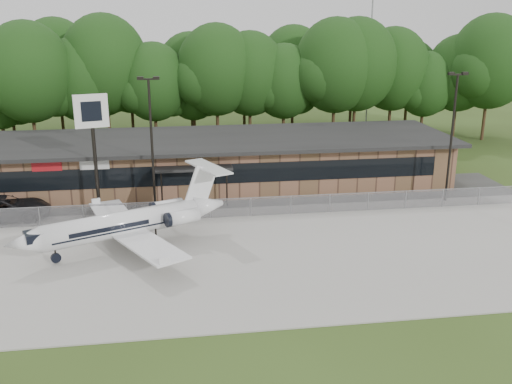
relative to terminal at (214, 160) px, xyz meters
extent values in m
plane|color=#314318|center=(0.00, -23.94, -2.18)|extent=(160.00, 160.00, 0.00)
cube|color=#9E9B93|center=(0.00, -15.94, -2.14)|extent=(64.00, 18.00, 0.08)
cube|color=#383835|center=(0.00, -4.44, -2.15)|extent=(50.00, 9.00, 0.06)
cube|color=brown|center=(0.00, 0.06, -0.18)|extent=(40.00, 10.00, 4.00)
cube|color=black|center=(0.00, -4.96, 0.12)|extent=(36.00, 0.08, 1.60)
cube|color=black|center=(0.00, -0.44, 1.97)|extent=(41.00, 11.50, 0.30)
cube|color=black|center=(-2.00, -5.54, 0.82)|extent=(6.00, 1.60, 0.20)
cube|color=#B5161D|center=(-13.00, -4.99, 1.22)|extent=(2.20, 0.06, 0.70)
cube|color=silver|center=(-9.50, -4.99, 1.22)|extent=(2.20, 0.06, 0.70)
cube|color=gray|center=(0.00, -8.94, -1.43)|extent=(46.00, 0.03, 1.50)
cube|color=gray|center=(0.00, -8.94, -0.68)|extent=(46.00, 0.04, 0.04)
cylinder|color=gray|center=(22.00, 24.06, 10.32)|extent=(0.20, 0.20, 25.00)
cylinder|color=black|center=(-5.00, -7.44, 2.82)|extent=(0.18, 0.18, 10.00)
cube|color=black|center=(-5.00, -7.44, 7.87)|extent=(1.20, 0.12, 0.12)
cube|color=black|center=(-5.55, -7.44, 7.94)|extent=(0.45, 0.30, 0.22)
cube|color=black|center=(-4.45, -7.44, 7.94)|extent=(0.45, 0.30, 0.22)
cylinder|color=black|center=(18.00, -7.44, 2.82)|extent=(0.18, 0.18, 10.00)
cube|color=black|center=(18.00, -7.44, 7.87)|extent=(1.20, 0.12, 0.12)
cube|color=black|center=(17.45, -7.44, 7.94)|extent=(0.45, 0.30, 0.22)
cube|color=black|center=(18.55, -7.44, 7.94)|extent=(0.45, 0.30, 0.22)
cylinder|color=white|center=(-6.86, -13.96, -0.48)|extent=(9.76, 5.46, 1.59)
cone|color=white|center=(-12.34, -16.36, -0.48)|extent=(2.46, 2.26, 1.59)
cone|color=white|center=(-1.30, -11.52, -0.33)|extent=(2.65, 2.34, 1.59)
cube|color=white|center=(-5.09, -16.77, -0.93)|extent=(4.41, 6.35, 0.12)
cube|color=white|center=(-7.73, -10.75, -0.93)|extent=(4.41, 6.35, 0.12)
cylinder|color=white|center=(-3.08, -13.66, -0.33)|extent=(2.37, 1.70, 0.90)
cylinder|color=white|center=(-4.08, -11.38, -0.33)|extent=(2.37, 1.70, 0.90)
cube|color=white|center=(-1.76, -11.72, 1.11)|extent=(2.30, 1.11, 3.00)
cube|color=white|center=(-1.21, -11.48, 2.36)|extent=(3.03, 4.72, 0.10)
cube|color=black|center=(-11.70, -16.08, -0.20)|extent=(1.39, 1.49, 0.50)
cube|color=black|center=(-5.22, -13.24, -1.83)|extent=(1.69, 2.51, 0.70)
cylinder|color=black|center=(-10.69, -15.64, -1.83)|extent=(0.79, 0.79, 0.22)
imported|color=#2D2D30|center=(-15.86, -7.06, -1.27)|extent=(6.77, 3.68, 1.80)
cylinder|color=black|center=(-9.10, -7.14, 2.13)|extent=(0.32, 0.32, 8.61)
cube|color=silver|center=(-9.10, -7.14, 5.68)|extent=(2.36, 0.87, 2.37)
cube|color=black|center=(-9.07, -7.27, 5.68)|extent=(1.36, 0.40, 1.40)
camera|label=1|loc=(-3.33, -48.41, 12.12)|focal=40.00mm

